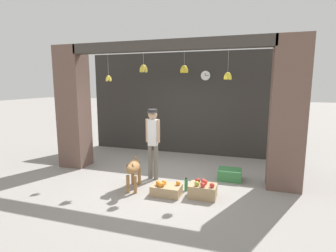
{
  "coord_description": "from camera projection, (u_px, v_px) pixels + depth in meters",
  "views": [
    {
      "loc": [
        1.91,
        -5.69,
        2.26
      ],
      "look_at": [
        0.0,
        0.37,
        1.23
      ],
      "focal_mm": 28.0,
      "sensor_mm": 36.0,
      "label": 1
    }
  ],
  "objects": [
    {
      "name": "shop_pillar_right",
      "position": [
        288.0,
        114.0,
        5.52
      ],
      "size": [
        0.7,
        0.6,
        3.23
      ],
      "primitive_type": "cube",
      "color": "brown",
      "rests_on": "ground_plane"
    },
    {
      "name": "dog",
      "position": [
        133.0,
        169.0,
        5.59
      ],
      "size": [
        0.4,
        0.92,
        0.68
      ],
      "rotation": [
        0.0,
        0.0,
        -1.33
      ],
      "color": "#9E7042",
      "rests_on": "ground_plane"
    },
    {
      "name": "fruit_crate_apples",
      "position": [
        203.0,
        190.0,
        5.24
      ],
      "size": [
        0.54,
        0.39,
        0.36
      ],
      "color": "tan",
      "rests_on": "ground_plane"
    },
    {
      "name": "produce_box_green",
      "position": [
        230.0,
        174.0,
        6.2
      ],
      "size": [
        0.53,
        0.41,
        0.26
      ],
      "primitive_type": "cube",
      "color": "#387A42",
      "rests_on": "ground_plane"
    },
    {
      "name": "wall_clock",
      "position": [
        206.0,
        76.0,
        8.01
      ],
      "size": [
        0.31,
        0.03,
        0.31
      ],
      "color": "black"
    },
    {
      "name": "ground_plane",
      "position": [
        163.0,
        179.0,
        6.29
      ],
      "size": [
        60.0,
        60.0,
        0.0
      ],
      "primitive_type": "plane",
      "color": "gray"
    },
    {
      "name": "shopkeeper",
      "position": [
        153.0,
        138.0,
        6.12
      ],
      "size": [
        0.34,
        0.28,
        1.68
      ],
      "rotation": [
        0.0,
        0.0,
        3.19
      ],
      "color": "#6B665B",
      "rests_on": "ground_plane"
    },
    {
      "name": "storefront_awning",
      "position": [
        165.0,
        47.0,
        5.9
      ],
      "size": [
        4.74,
        0.28,
        0.93
      ],
      "color": "#3D3833"
    },
    {
      "name": "shop_pillar_left",
      "position": [
        74.0,
        108.0,
        7.1
      ],
      "size": [
        0.7,
        0.6,
        3.23
      ],
      "primitive_type": "cube",
      "color": "brown",
      "rests_on": "ground_plane"
    },
    {
      "name": "fruit_crate_oranges",
      "position": [
        166.0,
        189.0,
        5.36
      ],
      "size": [
        0.59,
        0.39,
        0.3
      ],
      "color": "tan",
      "rests_on": "ground_plane"
    },
    {
      "name": "shop_back_wall",
      "position": [
        188.0,
        104.0,
        8.39
      ],
      "size": [
        6.64,
        0.12,
        3.23
      ],
      "primitive_type": "cube",
      "color": "#2D2B28",
      "rests_on": "ground_plane"
    },
    {
      "name": "water_bottle",
      "position": [
        186.0,
        185.0,
        5.57
      ],
      "size": [
        0.07,
        0.07,
        0.29
      ],
      "color": "#38934C",
      "rests_on": "ground_plane"
    }
  ]
}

